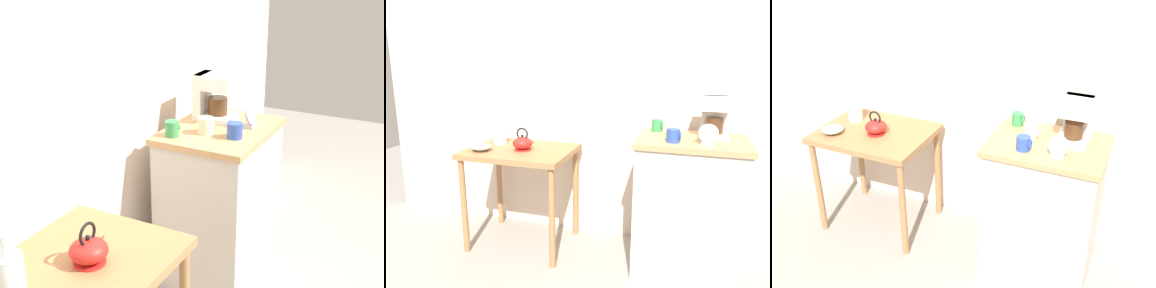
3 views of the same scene
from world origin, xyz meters
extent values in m
plane|color=gray|center=(0.00, 0.00, 0.00)|extent=(8.00, 8.00, 0.00)
cube|color=beige|center=(0.10, 0.42, 1.40)|extent=(4.40, 0.10, 2.80)
cube|color=#9E7044|center=(-0.63, 0.01, 0.74)|extent=(0.77, 0.60, 0.04)
cylinder|color=#9E7044|center=(-0.98, -0.25, 0.36)|extent=(0.04, 0.04, 0.72)
cylinder|color=#9E7044|center=(-0.28, -0.25, 0.36)|extent=(0.04, 0.04, 0.72)
cylinder|color=#9E7044|center=(-0.98, 0.27, 0.36)|extent=(0.04, 0.04, 0.72)
cylinder|color=#9E7044|center=(-0.28, 0.27, 0.36)|extent=(0.04, 0.04, 0.72)
cube|color=#BCB7AD|center=(0.59, 0.00, 0.45)|extent=(0.66, 0.50, 0.89)
cube|color=tan|center=(0.59, 0.00, 0.91)|extent=(0.69, 0.53, 0.04)
cylinder|color=#9E998C|center=(-0.88, -0.13, 0.77)|extent=(0.07, 0.07, 0.01)
ellipsoid|color=#9E998C|center=(-0.88, -0.13, 0.79)|extent=(0.15, 0.15, 0.04)
cylinder|color=red|center=(-0.60, -0.02, 0.77)|extent=(0.12, 0.12, 0.01)
ellipsoid|color=red|center=(-0.60, -0.02, 0.82)|extent=(0.15, 0.15, 0.09)
cone|color=red|center=(-0.53, -0.02, 0.82)|extent=(0.07, 0.03, 0.05)
sphere|color=black|center=(-0.60, -0.02, 0.87)|extent=(0.02, 0.02, 0.02)
torus|color=black|center=(-0.60, -0.02, 0.89)|extent=(0.09, 0.01, 0.09)
cylinder|color=silver|center=(-0.85, 0.11, 0.83)|extent=(0.10, 0.10, 0.14)
cylinder|color=silver|center=(-0.85, 0.11, 0.94)|extent=(0.04, 0.04, 0.08)
cube|color=white|center=(0.71, 0.09, 0.94)|extent=(0.18, 0.22, 0.03)
cube|color=white|center=(0.71, 0.17, 1.06)|extent=(0.16, 0.05, 0.26)
cube|color=white|center=(0.71, 0.09, 1.15)|extent=(0.18, 0.22, 0.08)
cylinder|color=#4C2D19|center=(0.71, 0.08, 1.01)|extent=(0.11, 0.11, 0.10)
cylinder|color=#2D4CAD|center=(0.47, -0.13, 0.97)|extent=(0.08, 0.08, 0.08)
torus|color=#2D4CAD|center=(0.52, -0.13, 0.97)|extent=(0.01, 0.06, 0.06)
cylinder|color=beige|center=(0.47, 0.03, 0.97)|extent=(0.09, 0.09, 0.09)
torus|color=beige|center=(0.52, 0.03, 0.97)|extent=(0.01, 0.06, 0.06)
cylinder|color=#338C4C|center=(0.35, 0.17, 0.97)|extent=(0.07, 0.07, 0.08)
torus|color=#338C4C|center=(0.39, 0.17, 0.97)|extent=(0.01, 0.06, 0.06)
cube|color=#B2B5BA|center=(0.68, -0.14, 0.94)|extent=(0.08, 0.06, 0.02)
cylinder|color=#B2B5BA|center=(0.68, -0.14, 1.00)|extent=(0.11, 0.05, 0.11)
cylinder|color=black|center=(0.68, -0.14, 1.00)|extent=(0.10, 0.04, 0.09)
camera|label=1|loc=(-1.92, -1.14, 1.87)|focal=50.07mm
camera|label=2|loc=(0.59, -2.37, 1.44)|focal=34.20mm
camera|label=3|loc=(1.10, -2.40, 2.18)|focal=43.47mm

